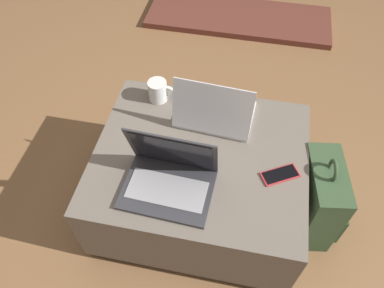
# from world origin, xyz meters

# --- Properties ---
(ground_plane) EXTENTS (14.00, 14.00, 0.00)m
(ground_plane) POSITION_xyz_m (0.00, 0.00, 0.00)
(ground_plane) COLOR olive
(ottoman) EXTENTS (0.92, 0.78, 0.42)m
(ottoman) POSITION_xyz_m (0.00, 0.00, 0.21)
(ottoman) COLOR #3D3832
(ottoman) RESTS_ON ground_plane
(laptop_near) EXTENTS (0.36, 0.28, 0.27)m
(laptop_near) POSITION_xyz_m (-0.09, -0.17, 0.47)
(laptop_near) COLOR #333338
(laptop_near) RESTS_ON ottoman
(laptop_far) EXTENTS (0.36, 0.27, 0.26)m
(laptop_far) POSITION_xyz_m (0.02, 0.20, 0.47)
(laptop_far) COLOR silver
(laptop_far) RESTS_ON ottoman
(cell_phone) EXTENTS (0.17, 0.14, 0.01)m
(cell_phone) POSITION_xyz_m (0.34, -0.04, 0.42)
(cell_phone) COLOR red
(cell_phone) RESTS_ON ottoman
(backpack) EXTENTS (0.23, 0.34, 0.49)m
(backpack) POSITION_xyz_m (0.55, 0.01, 0.20)
(backpack) COLOR #385133
(backpack) RESTS_ON ground_plane
(coffee_mug) EXTENTS (0.13, 0.09, 0.10)m
(coffee_mug) POSITION_xyz_m (-0.26, 0.29, 0.47)
(coffee_mug) COLOR white
(coffee_mug) RESTS_ON ottoman
(fireplace_hearth) EXTENTS (1.40, 0.50, 0.04)m
(fireplace_hearth) POSITION_xyz_m (0.00, 1.65, 0.02)
(fireplace_hearth) COLOR brown
(fireplace_hearth) RESTS_ON ground_plane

